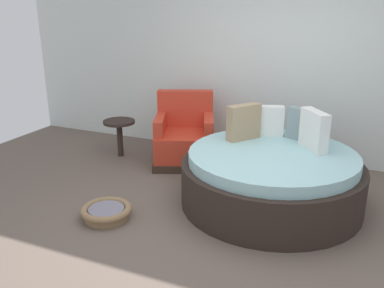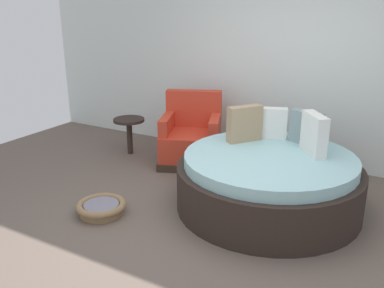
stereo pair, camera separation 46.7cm
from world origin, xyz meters
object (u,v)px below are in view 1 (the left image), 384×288
(round_daybed, at_px, (271,177))
(pet_basket, at_px, (107,212))
(red_armchair, at_px, (185,139))
(side_table, at_px, (119,127))

(round_daybed, bearing_deg, pet_basket, -145.19)
(red_armchair, bearing_deg, round_daybed, -29.37)
(side_table, bearing_deg, round_daybed, -15.10)
(round_daybed, distance_m, side_table, 2.39)
(round_daybed, xyz_separation_m, red_armchair, (-1.37, 0.77, 0.03))
(red_armchair, distance_m, pet_basket, 1.79)
(red_armchair, bearing_deg, pet_basket, -92.22)
(pet_basket, height_order, side_table, side_table)
(red_armchair, height_order, side_table, red_armchair)
(round_daybed, relative_size, pet_basket, 3.76)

